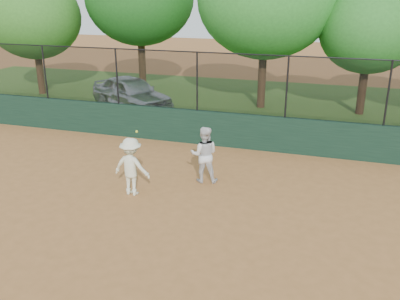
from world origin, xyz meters
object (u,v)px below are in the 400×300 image
(player_second, at_px, (204,155))
(player_main, at_px, (131,167))
(tree_0, at_px, (33,17))
(parked_car, at_px, (131,93))
(tree_3, at_px, (369,31))

(player_second, height_order, player_main, player_main)
(tree_0, bearing_deg, parked_car, -14.67)
(parked_car, xyz_separation_m, tree_3, (9.82, 2.27, 2.76))
(player_second, bearing_deg, tree_0, -48.91)
(player_second, relative_size, tree_0, 0.27)
(player_second, bearing_deg, parked_car, -63.73)
(parked_car, xyz_separation_m, player_second, (5.46, -6.70, 0.05))
(parked_car, bearing_deg, player_main, -125.03)
(parked_car, relative_size, player_main, 2.32)
(player_main, bearing_deg, tree_0, 135.50)
(tree_0, bearing_deg, tree_3, 2.64)
(parked_car, relative_size, tree_0, 0.75)
(player_second, distance_m, tree_0, 14.34)
(player_second, distance_m, player_main, 2.08)
(parked_car, distance_m, player_main, 8.96)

